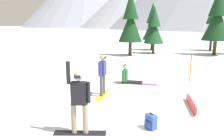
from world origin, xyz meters
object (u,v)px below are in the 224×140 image
(trail_marker_pole, at_px, (191,69))
(pine_tree_slender, at_px, (154,28))
(snowboarder_foreground, at_px, (79,100))
(pine_tree_tall, at_px, (153,24))
(loose_snowboard_near_left, at_px, (191,104))
(pine_tree_broad, at_px, (218,18))
(pine_tree_leaning, at_px, (131,21))
(snowboarder_midground, at_px, (103,74))
(snowboarder_background, at_px, (128,77))
(pine_tree_young, at_px, (212,25))
(backpack_blue, at_px, (151,122))

(trail_marker_pole, height_order, pine_tree_slender, pine_tree_slender)
(snowboarder_foreground, bearing_deg, pine_tree_tall, 86.60)
(loose_snowboard_near_left, relative_size, trail_marker_pole, 1.29)
(pine_tree_broad, relative_size, pine_tree_leaning, 1.09)
(pine_tree_slender, xyz_separation_m, pine_tree_broad, (5.95, -0.14, 0.98))
(pine_tree_leaning, bearing_deg, loose_snowboard_near_left, -73.36)
(pine_tree_tall, bearing_deg, snowboarder_midground, -94.71)
(loose_snowboard_near_left, relative_size, pine_tree_broad, 0.27)
(snowboarder_background, xyz_separation_m, pine_tree_leaning, (-1.24, 10.37, 2.97))
(pine_tree_young, bearing_deg, trail_marker_pole, -105.39)
(snowboarder_midground, relative_size, pine_tree_leaning, 0.29)
(snowboarder_midground, xyz_separation_m, pine_tree_young, (8.18, 18.55, 1.99))
(snowboarder_background, distance_m, pine_tree_young, 18.13)
(pine_tree_slender, bearing_deg, pine_tree_young, 31.57)
(snowboarder_background, distance_m, trail_marker_pole, 3.34)
(loose_snowboard_near_left, xyz_separation_m, pine_tree_leaning, (-3.96, 13.25, 3.18))
(loose_snowboard_near_left, xyz_separation_m, backpack_blue, (-1.39, -1.99, 0.07))
(backpack_blue, distance_m, pine_tree_broad, 18.33)
(pine_tree_leaning, bearing_deg, pine_tree_young, 34.75)
(pine_tree_leaning, bearing_deg, snowboarder_midground, -87.97)
(pine_tree_slender, bearing_deg, snowboarder_background, -94.35)
(pine_tree_slender, height_order, pine_tree_young, pine_tree_young)
(pine_tree_broad, relative_size, pine_tree_young, 1.24)
(snowboarder_foreground, bearing_deg, pine_tree_broad, 67.23)
(pine_tree_slender, xyz_separation_m, pine_tree_leaning, (-2.19, -2.03, 0.69))
(pine_tree_leaning, bearing_deg, backpack_blue, -80.43)
(trail_marker_pole, distance_m, pine_tree_young, 16.06)
(backpack_blue, distance_m, pine_tree_slender, 17.44)
(snowboarder_midground, height_order, snowboarder_background, snowboarder_midground)
(loose_snowboard_near_left, height_order, pine_tree_leaning, pine_tree_leaning)
(snowboarder_foreground, relative_size, backpack_blue, 4.31)
(snowboarder_midground, height_order, loose_snowboard_near_left, snowboarder_midground)
(snowboarder_background, bearing_deg, pine_tree_tall, 87.53)
(pine_tree_tall, bearing_deg, backpack_blue, -88.19)
(loose_snowboard_near_left, xyz_separation_m, pine_tree_young, (4.66, 19.23, 2.79))
(trail_marker_pole, bearing_deg, pine_tree_young, 74.61)
(snowboarder_background, distance_m, pine_tree_broad, 14.44)
(snowboarder_background, height_order, loose_snowboard_near_left, snowboarder_background)
(pine_tree_broad, xyz_separation_m, pine_tree_young, (0.49, 4.10, -0.69))
(pine_tree_slender, xyz_separation_m, pine_tree_young, (6.44, 3.96, 0.29))
(trail_marker_pole, height_order, pine_tree_tall, pine_tree_tall)
(snowboarder_foreground, distance_m, pine_tree_young, 23.40)
(trail_marker_pole, distance_m, pine_tree_broad, 12.20)
(pine_tree_tall, relative_size, pine_tree_leaning, 0.90)
(pine_tree_slender, height_order, pine_tree_tall, pine_tree_tall)
(snowboarder_background, bearing_deg, snowboarder_midground, -109.99)
(snowboarder_background, relative_size, pine_tree_broad, 0.27)
(loose_snowboard_near_left, distance_m, pine_tree_broad, 16.08)
(pine_tree_slender, bearing_deg, pine_tree_tall, 94.54)
(backpack_blue, height_order, pine_tree_slender, pine_tree_slender)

